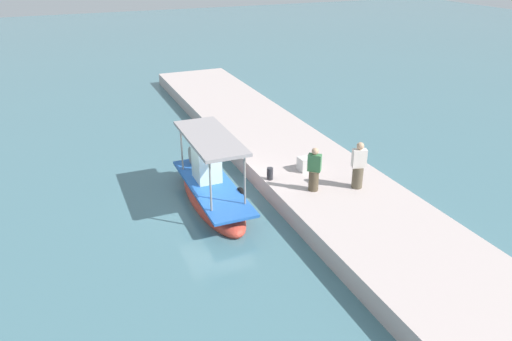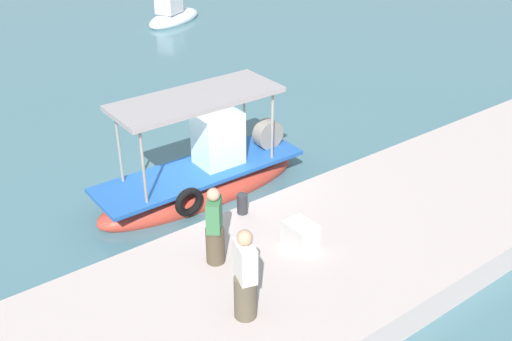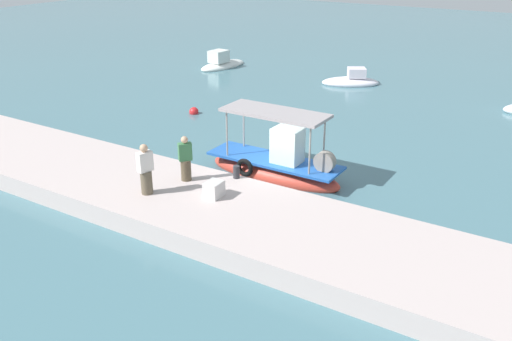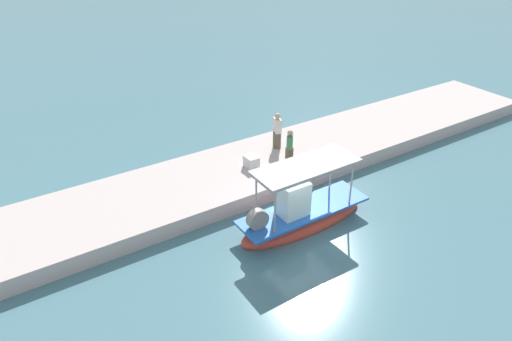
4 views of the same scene
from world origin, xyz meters
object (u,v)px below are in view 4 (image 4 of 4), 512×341
main_fishing_boat (301,214)px  cargo_crate (251,162)px  fisherman_by_crate (290,148)px  mooring_bollard (277,177)px  fisherman_near_bollard (277,132)px

main_fishing_boat → cargo_crate: size_ratio=8.90×
fisherman_by_crate → cargo_crate: size_ratio=2.60×
fisherman_by_crate → mooring_bollard: (1.44, 1.11, -0.52)m
fisherman_near_bollard → fisherman_by_crate: fisherman_near_bollard is taller
main_fishing_boat → mooring_bollard: main_fishing_boat is taller
main_fishing_boat → fisherman_near_bollard: main_fishing_boat is taller
fisherman_near_bollard → fisherman_by_crate: 1.66m
fisherman_near_bollard → cargo_crate: (2.10, 1.00, -0.54)m
fisherman_by_crate → mooring_bollard: size_ratio=3.53×
fisherman_by_crate → main_fishing_boat: bearing=61.3°
fisherman_by_crate → cargo_crate: (1.67, -0.60, -0.48)m
fisherman_near_bollard → main_fishing_boat: bearing=65.4°
fisherman_near_bollard → mooring_bollard: 3.34m
fisherman_near_bollard → mooring_bollard: fisherman_near_bollard is taller
fisherman_near_bollard → fisherman_by_crate: size_ratio=1.08×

